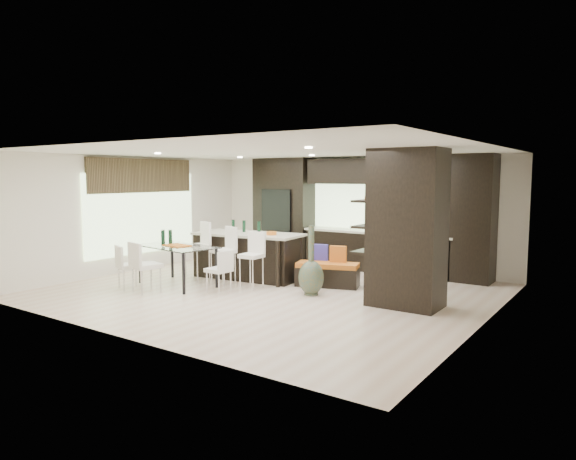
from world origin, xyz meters
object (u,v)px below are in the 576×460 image
Objects in this scene: stool_right at (251,266)px; chair_end at (219,273)px; floor_vase at (311,260)px; stool_left at (197,257)px; dining_table at (177,266)px; bench at (327,274)px; chair_far at (130,269)px; kitchen_island at (249,255)px; stool_mid at (223,261)px; chair_near at (146,269)px.

stool_right is 1.20× the size of chair_end.
stool_right reaches higher than chair_end.
floor_vase is (1.27, 0.21, 0.20)m from stool_right.
stool_left reaches higher than dining_table.
stool_left is 1.34× the size of chair_end.
floor_vase is 2.85m from dining_table.
bench is 3.08m from dining_table.
chair_far is 1.06× the size of chair_end.
stool_right is 1.57m from dining_table.
dining_table is at bearing -122.73° from kitchen_island.
kitchen_island is at bearing 168.96° from bench.
stool_mid reaches higher than bench.
stool_left is 1.47m from chair_far.
chair_far reaches higher than chair_end.
dining_table is 1.87× the size of chair_near.
floor_vase reaches higher than chair_near.
chair_far is at bearing -147.39° from stool_right.
chair_near is at bearing -154.18° from bench.
dining_table is (0.03, -0.60, -0.10)m from stool_left.
stool_left reaches higher than kitchen_island.
stool_mid is (0.73, 0.01, -0.03)m from stool_left.
kitchen_island reaches higher than chair_end.
kitchen_island is at bearing 70.15° from stool_left.
kitchen_island is 1.82× the size of floor_vase.
chair_far is at bearing -169.47° from chair_near.
stool_mid is at bearing -168.62° from bench.
bench is 2.21m from chair_end.
dining_table is (-2.59, -1.67, 0.17)m from bench.
stool_mid is 1.27× the size of chair_end.
dining_table is at bearing -120.88° from stool_mid.
chair_end is at bearing -148.91° from bench.
dining_table reaches higher than chair_far.
stool_right is 2.03m from chair_near.
chair_near reaches higher than bench.
stool_mid is at bearing 22.27° from stool_left.
kitchen_island is at bearing 163.16° from floor_vase.
kitchen_island reaches higher than chair_near.
chair_far is (-3.12, -2.44, 0.16)m from bench.
chair_near is 1.39m from chair_end.
chair_far is (-0.53, 0.03, -0.05)m from chair_near.
stool_left is 1.05× the size of stool_mid.
chair_near is at bearing -114.06° from kitchen_island.
kitchen_island is 0.83m from stool_mid.
chair_end is (-0.31, -0.63, -0.07)m from stool_right.
bench is at bearing 47.45° from stool_mid.
floor_vase reaches higher than bench.
stool_mid is 0.57× the size of dining_table.
chair_end is (1.14, -0.00, -0.03)m from dining_table.
chair_near is at bearing 127.55° from chair_end.
kitchen_island is 3.15× the size of chair_end.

